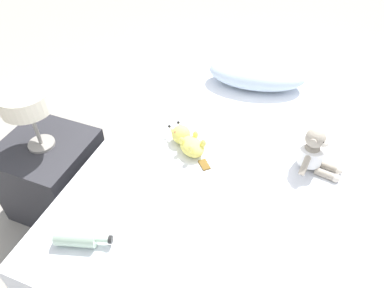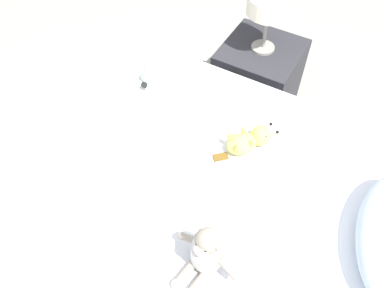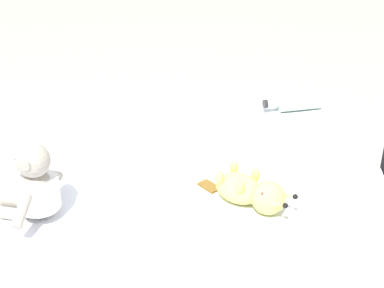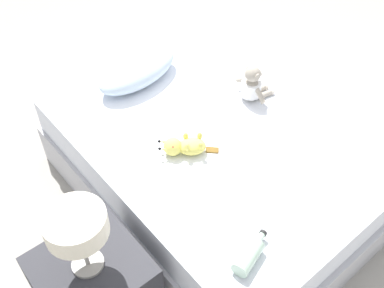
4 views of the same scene
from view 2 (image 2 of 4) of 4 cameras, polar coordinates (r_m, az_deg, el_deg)
ground_plane at (r=2.21m, az=3.09°, el=-14.58°), size 16.00×16.00×0.00m
bed at (r=1.98m, az=3.40°, el=-11.60°), size 1.58×1.90×0.51m
plush_monkey at (r=1.54m, az=1.90°, el=-15.23°), size 0.24×0.29×0.24m
plush_yellow_creature at (r=1.90m, az=8.21°, el=0.57°), size 0.30×0.24×0.10m
glass_bottle at (r=2.27m, az=-5.75°, el=10.60°), size 0.24×0.12×0.08m
nightstand at (r=2.67m, az=9.25°, el=9.03°), size 0.46×0.46×0.49m
bedside_lamp at (r=2.36m, az=10.94°, el=18.54°), size 0.25×0.25×0.35m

